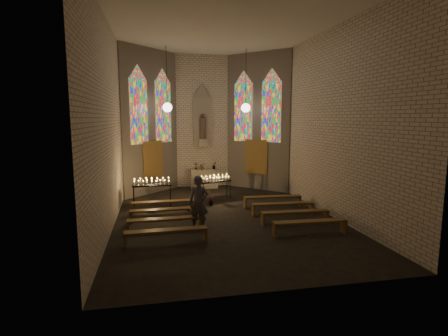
{
  "coord_description": "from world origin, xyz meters",
  "views": [
    {
      "loc": [
        -2.52,
        -12.73,
        3.72
      ],
      "look_at": [
        0.19,
        0.92,
        1.71
      ],
      "focal_mm": 28.0,
      "sensor_mm": 36.0,
      "label": 1
    }
  ],
  "objects_px": {
    "aisle_flower_pot": "(211,200)",
    "visitor": "(199,203)",
    "altar": "(204,179)",
    "votive_stand_right": "(215,180)",
    "votive_stand_left": "(152,183)"
  },
  "relations": [
    {
      "from": "altar",
      "to": "visitor",
      "type": "relative_size",
      "value": 0.77
    },
    {
      "from": "votive_stand_right",
      "to": "altar",
      "type": "bearing_deg",
      "value": 71.35
    },
    {
      "from": "votive_stand_left",
      "to": "votive_stand_right",
      "type": "xyz_separation_m",
      "value": [
        2.81,
        0.67,
        -0.07
      ]
    },
    {
      "from": "altar",
      "to": "votive_stand_left",
      "type": "xyz_separation_m",
      "value": [
        -2.69,
        -3.55,
        0.51
      ]
    },
    {
      "from": "aisle_flower_pot",
      "to": "visitor",
      "type": "height_order",
      "value": "visitor"
    },
    {
      "from": "aisle_flower_pot",
      "to": "visitor",
      "type": "xyz_separation_m",
      "value": [
        -0.92,
        -3.22,
        0.71
      ]
    },
    {
      "from": "votive_stand_left",
      "to": "votive_stand_right",
      "type": "distance_m",
      "value": 2.89
    },
    {
      "from": "altar",
      "to": "votive_stand_right",
      "type": "bearing_deg",
      "value": -87.66
    },
    {
      "from": "aisle_flower_pot",
      "to": "votive_stand_left",
      "type": "relative_size",
      "value": 0.25
    },
    {
      "from": "aisle_flower_pot",
      "to": "votive_stand_right",
      "type": "bearing_deg",
      "value": 67.71
    },
    {
      "from": "aisle_flower_pot",
      "to": "visitor",
      "type": "bearing_deg",
      "value": -105.94
    },
    {
      "from": "altar",
      "to": "aisle_flower_pot",
      "type": "relative_size",
      "value": 3.45
    },
    {
      "from": "votive_stand_left",
      "to": "visitor",
      "type": "xyz_separation_m",
      "value": [
        1.54,
        -3.4,
        -0.1
      ]
    },
    {
      "from": "altar",
      "to": "votive_stand_right",
      "type": "relative_size",
      "value": 0.92
    },
    {
      "from": "visitor",
      "to": "votive_stand_left",
      "type": "bearing_deg",
      "value": 128.98
    }
  ]
}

